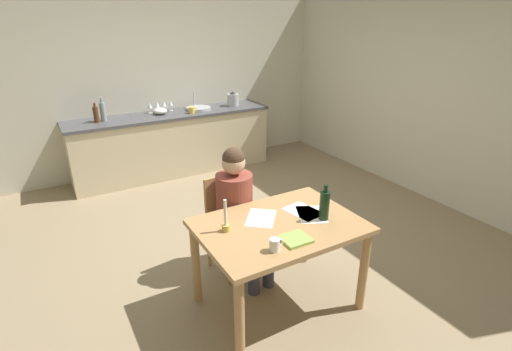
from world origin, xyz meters
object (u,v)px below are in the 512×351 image
object	(u,v)px
book_magazine	(295,239)
mixing_bowl	(160,111)
wine_bottle_on_table	(324,205)
wine_glass_back_left	(157,105)
coffee_mug	(275,245)
stovetop_kettle	(233,99)
dining_table	(279,237)
candlestick	(226,222)
wine_glass_back_right	(150,106)
teacup_on_counter	(192,110)
sink_unit	(198,108)
person_seated	(239,206)
chair_at_table	(230,218)
wine_glass_by_kettle	(164,104)
bottle_oil	(96,114)
wine_glass_near_sink	(171,103)
bottle_vinegar	(103,111)

from	to	relation	value
book_magazine	mixing_bowl	distance (m)	3.51
wine_bottle_on_table	wine_glass_back_left	xyz separation A→B (m)	(-0.23, 3.48, 0.14)
coffee_mug	stovetop_kettle	distance (m)	3.81
dining_table	candlestick	bearing A→B (deg)	164.23
book_magazine	stovetop_kettle	xyz separation A→B (m)	(1.28, 3.48, 0.24)
mixing_bowl	wine_glass_back_right	bearing A→B (deg)	130.84
wine_glass_back_left	teacup_on_counter	bearing A→B (deg)	-36.34
coffee_mug	sink_unit	size ratio (longest dim) A/B	0.30
wine_bottle_on_table	wine_glass_back_right	world-z (taller)	wine_glass_back_right
person_seated	mixing_bowl	xyz separation A→B (m)	(0.17, 2.72, 0.27)
chair_at_table	teacup_on_counter	distance (m)	2.51
wine_bottle_on_table	wine_glass_back_right	size ratio (longest dim) A/B	1.87
person_seated	wine_glass_by_kettle	distance (m)	2.87
bottle_oil	wine_glass_near_sink	distance (m)	1.07
sink_unit	mixing_bowl	size ratio (longest dim) A/B	1.83
coffee_mug	book_magazine	xyz separation A→B (m)	(0.19, 0.03, -0.03)
wine_glass_back_left	candlestick	bearing A→B (deg)	-98.76
book_magazine	wine_bottle_on_table	size ratio (longest dim) A/B	0.68
wine_glass_by_kettle	teacup_on_counter	world-z (taller)	wine_glass_by_kettle
dining_table	bottle_vinegar	distance (m)	3.34
wine_glass_near_sink	wine_glass_by_kettle	size ratio (longest dim) A/B	1.00
mixing_bowl	wine_glass_near_sink	distance (m)	0.24
coffee_mug	wine_bottle_on_table	world-z (taller)	wine_bottle_on_table
bottle_oil	wine_glass_by_kettle	world-z (taller)	bottle_oil
coffee_mug	candlestick	size ratio (longest dim) A/B	0.43
wine_glass_near_sink	wine_glass_back_left	bearing A→B (deg)	180.00
person_seated	wine_glass_back_right	xyz separation A→B (m)	(0.07, 2.84, 0.33)
coffee_mug	book_magazine	world-z (taller)	coffee_mug
wine_glass_back_right	wine_glass_back_left	bearing A→B (deg)	0.00
candlestick	mixing_bowl	xyz separation A→B (m)	(0.50, 3.14, 0.13)
chair_at_table	bottle_vinegar	world-z (taller)	bottle_vinegar
sink_unit	wine_glass_near_sink	size ratio (longest dim) A/B	2.34
wine_glass_near_sink	wine_glass_back_right	xyz separation A→B (m)	(-0.31, 0.00, 0.00)
mixing_bowl	stovetop_kettle	bearing A→B (deg)	-1.29
dining_table	wine_glass_by_kettle	bearing A→B (deg)	86.50
bottle_vinegar	wine_bottle_on_table	bearing A→B (deg)	-73.56
person_seated	bottle_oil	xyz separation A→B (m)	(-0.68, 2.69, 0.33)
wine_glass_by_kettle	teacup_on_counter	distance (m)	0.43
dining_table	wine_glass_by_kettle	distance (m)	3.40
wine_glass_back_right	candlestick	bearing A→B (deg)	-96.91
stovetop_kettle	wine_glass_back_right	xyz separation A→B (m)	(-1.25, 0.15, 0.01)
bottle_vinegar	wine_glass_back_left	xyz separation A→B (m)	(0.76, 0.12, -0.02)
book_magazine	wine_glass_back_left	bearing A→B (deg)	89.07
sink_unit	teacup_on_counter	bearing A→B (deg)	-136.76
person_seated	book_magazine	distance (m)	0.79
bottle_vinegar	chair_at_table	bearing A→B (deg)	-77.50
wine_glass_near_sink	wine_glass_back_left	world-z (taller)	same
dining_table	bottle_vinegar	xyz separation A→B (m)	(-0.66, 3.25, 0.39)
book_magazine	dining_table	bearing A→B (deg)	84.08
wine_glass_back_right	sink_unit	bearing A→B (deg)	-12.11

